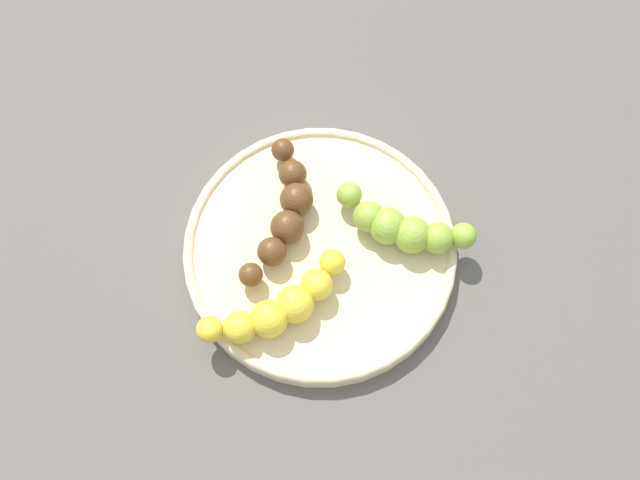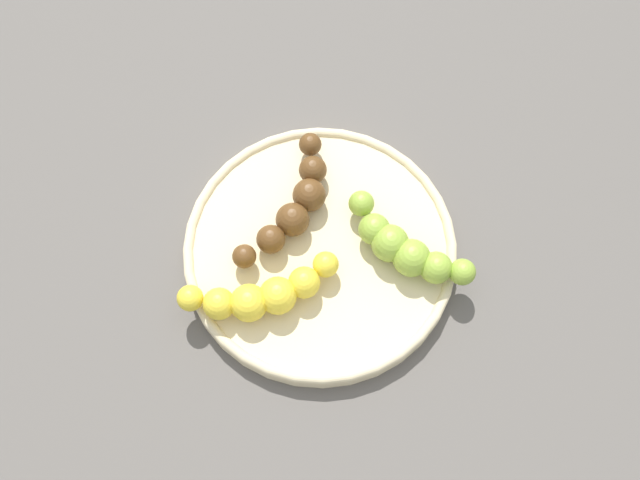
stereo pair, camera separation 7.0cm
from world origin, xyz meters
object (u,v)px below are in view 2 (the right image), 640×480
banana_overripe (294,205)px  banana_green (404,247)px  banana_yellow (262,294)px  fruit_bowl (320,250)px

banana_overripe → banana_green: banana_green is taller
banana_yellow → banana_overripe: bearing=148.3°
fruit_bowl → banana_yellow: bearing=122.6°
banana_overripe → banana_yellow: (-0.08, 0.05, 0.00)m
banana_yellow → banana_green: 0.14m
fruit_bowl → banana_green: banana_green is taller
fruit_bowl → banana_yellow: (-0.04, 0.06, 0.02)m
banana_yellow → banana_green: bearing=94.7°
fruit_bowl → banana_overripe: size_ratio=2.16×
banana_overripe → banana_yellow: 0.10m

